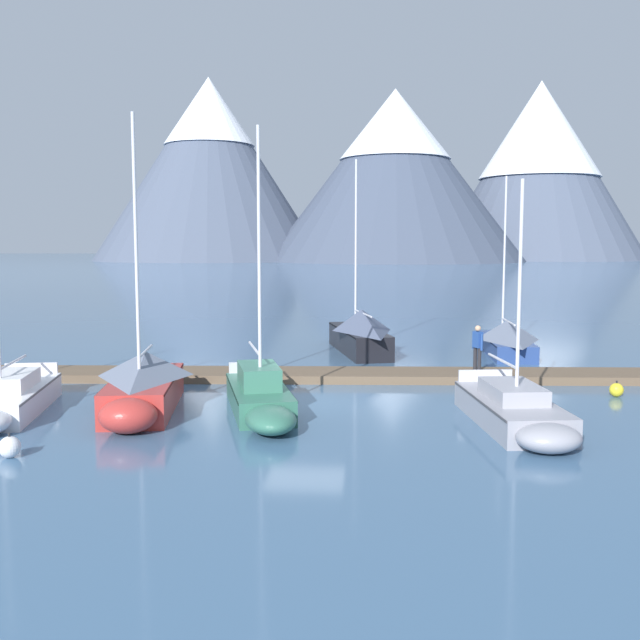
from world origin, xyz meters
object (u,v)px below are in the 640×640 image
at_px(sailboat_outer_slip, 515,410).
at_px(mooring_buoy_channel_marker, 616,390).
at_px(sailboat_mid_dock_port, 143,384).
at_px(sailboat_end_of_dock, 505,337).
at_px(sailboat_mid_dock_starboard, 261,396).
at_px(sailboat_far_berth, 359,331).
at_px(mooring_buoy_inner_mooring, 10,447).
at_px(sailboat_second_berth, 6,399).
at_px(person_on_dock, 478,345).

xyz_separation_m(sailboat_outer_slip, mooring_buoy_channel_marker, (4.09, 4.36, -0.26)).
height_order(sailboat_mid_dock_port, sailboat_end_of_dock, sailboat_mid_dock_port).
distance_m(sailboat_mid_dock_port, sailboat_end_of_dock, 17.88).
distance_m(sailboat_mid_dock_starboard, sailboat_end_of_dock, 15.66).
bearing_deg(sailboat_far_berth, mooring_buoy_channel_marker, -46.46).
xyz_separation_m(sailboat_far_berth, mooring_buoy_inner_mooring, (-7.74, -17.31, -0.72)).
bearing_deg(sailboat_mid_dock_port, sailboat_far_berth, 63.58).
bearing_deg(sailboat_mid_dock_starboard, sailboat_second_berth, -174.13).
bearing_deg(mooring_buoy_inner_mooring, mooring_buoy_channel_marker, 26.28).
height_order(sailboat_outer_slip, sailboat_end_of_dock, sailboat_end_of_dock).
relative_size(sailboat_second_berth, mooring_buoy_channel_marker, 12.17).
distance_m(sailboat_outer_slip, person_on_dock, 7.34).
relative_size(sailboat_mid_dock_starboard, mooring_buoy_channel_marker, 15.72).
height_order(sailboat_second_berth, sailboat_mid_dock_port, sailboat_mid_dock_port).
bearing_deg(person_on_dock, sailboat_end_of_dock, 71.55).
relative_size(sailboat_mid_dock_starboard, sailboat_end_of_dock, 1.04).
xyz_separation_m(sailboat_second_berth, person_on_dock, (14.54, 7.07, 0.77)).
bearing_deg(mooring_buoy_channel_marker, sailboat_far_berth, 133.54).
distance_m(sailboat_mid_dock_starboard, sailboat_far_berth, 12.81).
xyz_separation_m(sailboat_far_berth, person_on_dock, (4.59, -6.24, 0.28)).
height_order(sailboat_far_berth, sailboat_end_of_dock, sailboat_far_berth).
relative_size(sailboat_second_berth, sailboat_mid_dock_starboard, 0.77).
relative_size(sailboat_outer_slip, person_on_dock, 3.97).
distance_m(sailboat_second_berth, sailboat_end_of_dock, 21.37).
relative_size(sailboat_mid_dock_starboard, person_on_dock, 4.96).
xyz_separation_m(sailboat_mid_dock_starboard, sailboat_outer_slip, (7.18, -0.99, -0.05)).
bearing_deg(sailboat_mid_dock_starboard, sailboat_mid_dock_port, 176.96).
xyz_separation_m(sailboat_outer_slip, mooring_buoy_inner_mooring, (-12.37, -3.77, -0.23)).
distance_m(sailboat_mid_dock_port, sailboat_outer_slip, 10.85).
relative_size(sailboat_second_berth, sailboat_end_of_dock, 0.80).
xyz_separation_m(sailboat_far_berth, sailboat_outer_slip, (4.64, -13.54, -0.49)).
relative_size(sailboat_mid_dock_port, mooring_buoy_channel_marker, 16.30).
relative_size(sailboat_mid_dock_port, mooring_buoy_inner_mooring, 14.69).
bearing_deg(sailboat_outer_slip, mooring_buoy_inner_mooring, -163.04).
xyz_separation_m(sailboat_end_of_dock, person_on_dock, (-2.11, -6.32, 0.51)).
height_order(person_on_dock, mooring_buoy_channel_marker, person_on_dock).
bearing_deg(person_on_dock, mooring_buoy_inner_mooring, -138.07).
relative_size(sailboat_end_of_dock, mooring_buoy_channel_marker, 15.18).
relative_size(sailboat_mid_dock_port, sailboat_mid_dock_starboard, 1.04).
height_order(sailboat_second_berth, person_on_dock, sailboat_second_berth).
height_order(sailboat_mid_dock_port, sailboat_far_berth, sailboat_far_berth).
distance_m(sailboat_far_berth, sailboat_outer_slip, 14.32).
xyz_separation_m(sailboat_mid_dock_port, sailboat_far_berth, (6.14, 12.36, 0.15)).
xyz_separation_m(sailboat_far_berth, sailboat_end_of_dock, (6.70, 0.08, -0.22)).
distance_m(sailboat_outer_slip, sailboat_end_of_dock, 13.78).
height_order(mooring_buoy_channel_marker, mooring_buoy_inner_mooring, mooring_buoy_inner_mooring).
height_order(sailboat_mid_dock_port, sailboat_mid_dock_starboard, sailboat_mid_dock_port).
xyz_separation_m(sailboat_far_berth, mooring_buoy_channel_marker, (8.73, -9.18, -0.75)).
relative_size(sailboat_mid_dock_starboard, sailboat_far_berth, 0.94).
distance_m(sailboat_mid_dock_port, mooring_buoy_channel_marker, 15.21).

